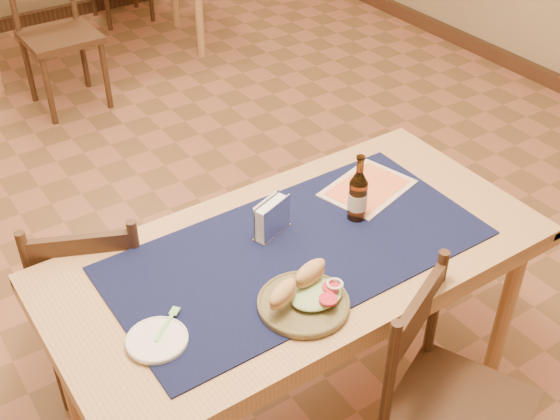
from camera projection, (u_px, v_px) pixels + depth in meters
main_table at (297, 270)px, 2.28m from camera, size 1.60×0.80×0.75m
placemat at (298, 250)px, 2.23m from camera, size 1.20×0.60×0.01m
baseboard at (194, 275)px, 3.18m from camera, size 6.00×7.00×0.10m
chair_main_far at (98, 294)px, 2.52m from camera, size 0.52×0.52×0.85m
chair_main_near at (449, 401)px, 2.13m from camera, size 0.52×0.52×0.85m
chair_back_near at (57, 31)px, 4.34m from camera, size 0.44×0.44×0.94m
sandwich_plate at (305, 297)px, 2.01m from camera, size 0.27×0.27×0.10m
side_plate at (157, 340)px, 1.91m from camera, size 0.17×0.17×0.01m
fork at (168, 321)px, 1.96m from camera, size 0.12×0.10×0.00m
beer_bottle at (358, 196)px, 2.31m from camera, size 0.06×0.06×0.24m
napkin_holder at (272, 218)px, 2.26m from camera, size 0.15×0.10×0.13m
menu_card at (368, 188)px, 2.50m from camera, size 0.36×0.30×0.01m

